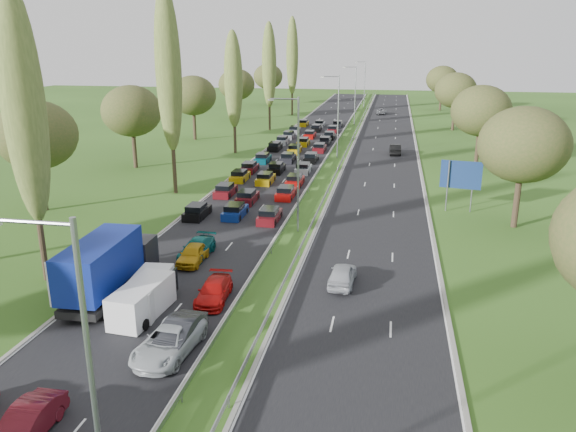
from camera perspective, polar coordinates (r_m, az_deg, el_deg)
The scene contains 24 objects.
ground at distance 86.45m, azimuth 5.14°, elevation 6.17°, with size 260.00×260.00×0.00m, color #2B4B17.
near_carriageway at distance 89.75m, azimuth 0.98°, elevation 6.64°, with size 10.50×215.00×0.04m, color black.
far_carriageway at distance 88.54m, azimuth 9.68°, elevation 6.25°, with size 10.50×215.00×0.04m, color black.
central_reservation at distance 88.79m, azimuth 5.31°, elevation 6.81°, with size 2.36×215.00×0.32m.
lamp_columns at distance 83.54m, azimuth 5.11°, elevation 9.96°, with size 0.18×140.18×12.00m.
poplar_row at distance 76.65m, azimuth -7.89°, elevation 14.02°, with size 2.80×127.80×22.44m.
woodland_left at distance 75.98m, azimuth -16.73°, elevation 9.89°, with size 8.00×166.00×11.10m.
woodland_right at distance 72.62m, azimuth 19.91°, elevation 9.29°, with size 8.00×153.00×11.10m.
traffic_queue_fill at distance 84.97m, azimuth 0.41°, elevation 6.35°, with size 9.08×68.84×0.80m.
near_car_2 at distance 40.84m, azimuth -17.17°, elevation -5.99°, with size 2.57×5.56×1.55m, color silver.
near_car_5 at distance 27.89m, azimuth -25.04°, elevation -18.58°, with size 1.52×4.36×1.44m, color #550E17.
near_car_7 at distance 45.22m, azimuth -9.25°, elevation -3.27°, with size 1.94×4.78×1.39m, color #054C4B.
near_car_8 at distance 44.07m, azimuth -9.63°, elevation -3.80°, with size 1.70×4.23×1.44m, color #B8850C.
near_car_9 at distance 32.40m, azimuth -11.05°, elevation -11.75°, with size 1.69×4.84×1.59m, color black.
near_car_10 at distance 31.91m, azimuth -12.02°, elevation -12.37°, with size 2.53×5.49×1.53m, color #ABB1B4.
near_car_11 at distance 37.59m, azimuth -7.54°, elevation -7.56°, with size 1.88×4.63×1.34m, color #B00C0A.
far_car_0 at distance 39.78m, azimuth 5.54°, elevation -5.95°, with size 1.75×4.36×1.48m, color #AAADB3.
far_car_1 at distance 88.17m, azimuth 10.82°, elevation 6.68°, with size 1.66×4.77×1.57m, color black.
far_car_2 at distance 139.66m, azimuth 9.47°, elevation 10.46°, with size 2.29×4.96×1.38m, color slate.
blue_lorry at distance 39.36m, azimuth -17.81°, elevation -4.82°, with size 2.74×9.85×4.16m.
white_van_front at distance 37.49m, azimuth -13.86°, elevation -7.39°, with size 2.01×5.13×2.06m.
white_van_rear at distance 36.42m, azimuth -14.44°, elevation -8.14°, with size 2.06×5.24×2.11m.
info_sign at distance 41.76m, azimuth -22.00°, elevation -5.13°, with size 1.50×0.31×2.10m.
direction_sign at distance 58.59m, azimuth 17.15°, elevation 3.80°, with size 3.96×0.78×5.20m.
Camera 1 is at (12.49, -4.52, 16.27)m, focal length 35.00 mm.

